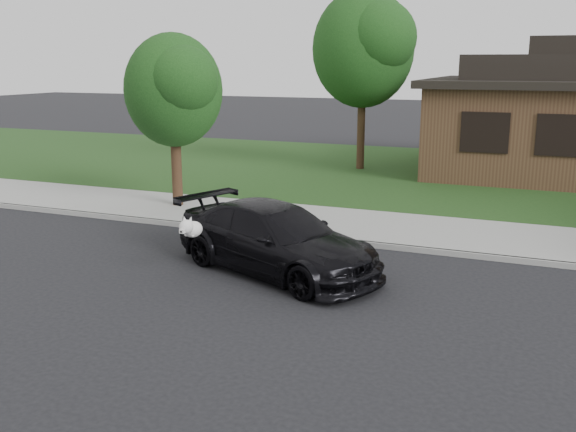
% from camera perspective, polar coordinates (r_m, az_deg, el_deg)
% --- Properties ---
extents(ground, '(120.00, 120.00, 0.00)m').
position_cam_1_polar(ground, '(10.61, 10.91, -8.57)').
color(ground, black).
rests_on(ground, ground).
extents(sidewalk, '(60.00, 3.00, 0.12)m').
position_cam_1_polar(sidewalk, '(15.30, 14.58, -1.64)').
color(sidewalk, gray).
rests_on(sidewalk, ground).
extents(curb, '(60.00, 0.12, 0.12)m').
position_cam_1_polar(curb, '(13.86, 13.75, -3.16)').
color(curb, gray).
rests_on(curb, ground).
extents(lawn, '(60.00, 13.00, 0.13)m').
position_cam_1_polar(lawn, '(23.09, 17.24, 3.24)').
color(lawn, '#193814').
rests_on(lawn, ground).
extents(sedan, '(4.85, 3.39, 1.30)m').
position_cam_1_polar(sedan, '(12.27, -1.08, -2.05)').
color(sedan, black).
rests_on(sedan, ground).
extents(tree_0, '(3.78, 3.60, 6.34)m').
position_cam_1_polar(tree_0, '(23.38, 7.02, 14.74)').
color(tree_0, '#332114').
rests_on(tree_0, ground).
extents(tree_2, '(2.73, 2.60, 4.59)m').
position_cam_1_polar(tree_2, '(17.41, -9.97, 11.09)').
color(tree_2, '#332114').
rests_on(tree_2, ground).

